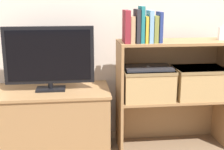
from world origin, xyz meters
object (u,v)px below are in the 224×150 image
book_maroon (126,27)px  book_navy (159,27)px  tv (49,57)px  storage_basket_left (147,83)px  book_teal (141,24)px  book_olive (154,29)px  laptop (148,68)px  book_charcoal (137,26)px  tv_stand (52,118)px  storage_basket_right (199,81)px  book_mustard (145,29)px  book_tan (132,29)px  baby_monitor (222,33)px  book_skyblue (150,26)px

book_maroon → book_navy: size_ratio=1.06×
tv → book_maroon: book_maroon is taller
tv → book_maroon: 0.62m
storage_basket_left → book_teal: bearing=-148.3°
book_maroon → storage_basket_left: 0.47m
book_olive → laptop: book_olive is taller
book_olive → book_charcoal: bearing=180.0°
book_charcoal → book_olive: 0.13m
tv_stand → book_navy: book_navy is taller
book_olive → book_navy: size_ratio=0.88×
book_navy → storage_basket_right: book_navy is taller
storage_basket_left → storage_basket_right: (0.41, 0.00, 0.00)m
tv_stand → book_mustard: (0.70, -0.12, 0.71)m
book_tan → book_charcoal: book_charcoal is taller
book_charcoal → laptop: 0.34m
book_tan → baby_monitor: size_ratio=1.48×
book_tan → book_navy: book_navy is taller
book_charcoal → book_olive: book_charcoal is taller
book_tan → book_navy: size_ratio=0.86×
tv_stand → book_maroon: (0.56, -0.12, 0.73)m
tv_stand → book_teal: size_ratio=3.47×
book_charcoal → storage_basket_right: 0.67m
baby_monitor → book_teal: bearing=-175.0°
book_charcoal → book_mustard: 0.07m
book_olive → book_navy: 0.04m
book_skyblue → book_olive: bearing=0.0°
laptop → baby_monitor: bearing=1.5°
book_maroon → book_navy: bearing=0.0°
book_mustard → storage_basket_right: bearing=5.3°
tv → book_charcoal: (0.64, -0.12, 0.23)m
book_skyblue → laptop: (0.01, 0.04, -0.31)m
book_tan → book_mustard: same height
book_olive → storage_basket_right: bearing=6.2°
tv_stand → book_olive: 1.05m
book_tan → book_mustard: size_ratio=1.00×
baby_monitor → storage_basket_left: bearing=-178.5°
book_maroon → book_olive: book_maroon is taller
tv_stand → book_navy: bearing=-8.6°
book_charcoal → baby_monitor: book_charcoal is taller
baby_monitor → book_navy: bearing=-173.7°
book_maroon → baby_monitor: book_maroon is taller
book_olive → tv: bearing=171.2°
baby_monitor → laptop: bearing=-178.5°
book_charcoal → storage_basket_right: (0.51, 0.04, -0.44)m
tv → storage_basket_left: (0.74, -0.08, -0.20)m
tv → book_teal: size_ratio=2.60×
tv → book_navy: book_navy is taller
book_maroon → laptop: book_maroon is taller
book_maroon → book_tan: bearing=0.0°
laptop → book_charcoal: bearing=-157.5°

